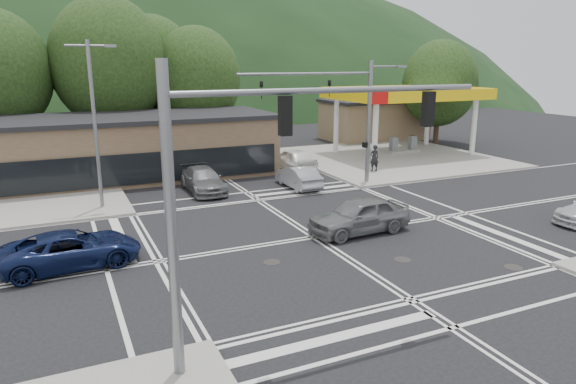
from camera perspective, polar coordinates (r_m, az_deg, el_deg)
name	(u,v)px	position (r m, az deg, el deg)	size (l,w,h in m)	color
ground	(315,237)	(23.95, 2.97, -5.02)	(120.00, 120.00, 0.00)	black
sidewalk_ne	(390,157)	(44.02, 11.31, 3.78)	(16.00, 16.00, 0.15)	gray
gas_station_canopy	(406,96)	(45.39, 12.95, 10.34)	(12.32, 8.34, 5.75)	silver
convenience_store	(374,121)	(54.70, 9.54, 7.82)	(10.00, 6.00, 3.80)	#846B4F
commercial_row	(96,150)	(37.55, -20.52, 4.34)	(24.00, 8.00, 4.00)	brown
hill_north	(108,102)	(110.78, -19.40, 9.44)	(252.00, 126.00, 140.00)	black
tree_n_b	(109,63)	(44.22, -19.31, 13.38)	(9.00, 9.00, 12.98)	#382619
tree_n_c	(196,78)	(45.50, -10.19, 12.31)	(7.60, 7.60, 10.87)	#382619
tree_n_e	(151,70)	(48.75, -14.96, 12.95)	(8.40, 8.40, 11.98)	#382619
tree_ne	(440,83)	(52.88, 16.49, 11.50)	(7.20, 7.20, 9.99)	#382619
streetlight_nw	(95,117)	(29.21, -20.62, 7.77)	(2.50, 0.25, 9.00)	slate
signal_mast_ne	(353,107)	(33.29, 7.22, 9.30)	(11.65, 0.30, 8.00)	slate
signal_mast_sw	(242,178)	(12.81, -5.16, 1.59)	(9.14, 0.28, 8.00)	slate
car_blue_west	(72,249)	(22.06, -22.90, -5.90)	(2.43, 5.26, 1.46)	#0E183F
car_grey_center	(359,215)	(24.50, 7.92, -2.60)	(2.01, 5.00, 1.70)	slate
car_queue_a	(298,177)	(33.01, 1.15, 1.70)	(1.50, 4.31, 1.42)	#9D9FA4
car_queue_b	(293,159)	(38.24, 0.59, 3.66)	(1.99, 4.95, 1.69)	white
car_northbound	(203,180)	(32.44, -9.42, 1.34)	(2.08, 5.12, 1.48)	slate
pedestrian	(374,158)	(37.78, 9.57, 3.74)	(0.70, 0.46, 1.93)	black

